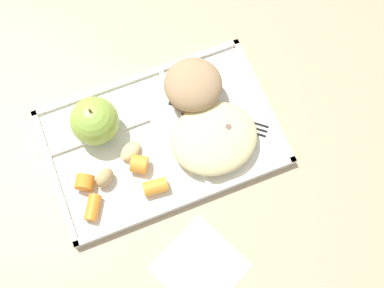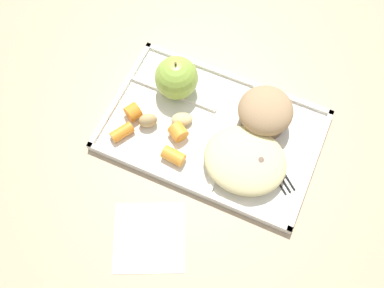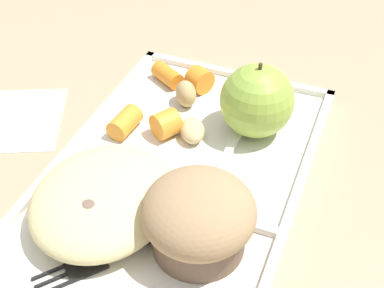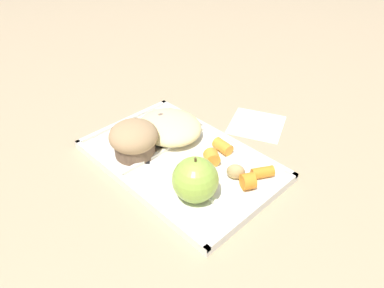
{
  "view_description": "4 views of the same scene",
  "coord_description": "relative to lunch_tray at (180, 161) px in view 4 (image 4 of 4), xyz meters",
  "views": [
    {
      "loc": [
        -0.06,
        -0.28,
        0.77
      ],
      "look_at": [
        0.04,
        -0.04,
        0.04
      ],
      "focal_mm": 49.55,
      "sensor_mm": 36.0,
      "label": 1
    },
    {
      "loc": [
        0.11,
        -0.32,
        0.68
      ],
      "look_at": [
        -0.01,
        -0.05,
        0.04
      ],
      "focal_mm": 42.38,
      "sensor_mm": 36.0,
      "label": 2
    },
    {
      "loc": [
        0.32,
        0.14,
        0.35
      ],
      "look_at": [
        0.01,
        0.02,
        0.06
      ],
      "focal_mm": 49.44,
      "sensor_mm": 36.0,
      "label": 3
    },
    {
      "loc": [
        -0.38,
        0.34,
        0.42
      ],
      "look_at": [
        -0.01,
        -0.02,
        0.04
      ],
      "focal_mm": 34.08,
      "sensor_mm": 36.0,
      "label": 4
    }
  ],
  "objects": [
    {
      "name": "carrot_slice_back",
      "position": [
        -0.13,
        -0.03,
        0.02
      ],
      "size": [
        0.03,
        0.03,
        0.03
      ],
      "primitive_type": "cylinder",
      "rotation": [
        0.0,
        1.57,
        4.22
      ],
      "color": "orange",
      "rests_on": "lunch_tray"
    },
    {
      "name": "paper_napkin",
      "position": [
        -0.02,
        -0.2,
        -0.0
      ],
      "size": [
        0.14,
        0.14,
        0.0
      ],
      "primitive_type": "cube",
      "rotation": [
        0.0,
        0.0,
        0.43
      ],
      "color": "white",
      "rests_on": "ground"
    },
    {
      "name": "meatball_back",
      "position": [
        0.07,
        -0.05,
        0.02
      ],
      "size": [
        0.03,
        0.03,
        0.03
      ],
      "primitive_type": "sphere",
      "color": "#755B4C",
      "rests_on": "lunch_tray"
    },
    {
      "name": "potato_chunk_large",
      "position": [
        -0.05,
        -0.01,
        0.01
      ],
      "size": [
        0.04,
        0.04,
        0.02
      ],
      "primitive_type": "ellipsoid",
      "rotation": [
        0.0,
        0.0,
        0.48
      ],
      "color": "tan",
      "rests_on": "lunch_tray"
    },
    {
      "name": "plastic_fork",
      "position": [
        0.1,
        -0.01,
        0.01
      ],
      "size": [
        0.13,
        0.11,
        0.0
      ],
      "color": "black",
      "rests_on": "lunch_tray"
    },
    {
      "name": "egg_noodle_pile",
      "position": [
        0.07,
        -0.04,
        0.02
      ],
      "size": [
        0.13,
        0.12,
        0.04
      ],
      "primitive_type": "ellipsoid",
      "color": "beige",
      "rests_on": "lunch_tray"
    },
    {
      "name": "potato_chunk_small",
      "position": [
        -0.1,
        -0.03,
        0.02
      ],
      "size": [
        0.04,
        0.04,
        0.03
      ],
      "primitive_type": "ellipsoid",
      "rotation": [
        0.0,
        0.0,
        0.61
      ],
      "color": "tan",
      "rests_on": "lunch_tray"
    },
    {
      "name": "bran_muffin",
      "position": [
        0.07,
        0.05,
        0.04
      ],
      "size": [
        0.09,
        0.09,
        0.07
      ],
      "color": "brown",
      "rests_on": "lunch_tray"
    },
    {
      "name": "green_apple",
      "position": [
        -0.09,
        0.05,
        0.04
      ],
      "size": [
        0.07,
        0.07,
        0.08
      ],
      "color": "#93B742",
      "rests_on": "lunch_tray"
    },
    {
      "name": "carrot_slice_near_corner",
      "position": [
        -0.04,
        -0.07,
        0.02
      ],
      "size": [
        0.04,
        0.03,
        0.02
      ],
      "primitive_type": "cylinder",
      "rotation": [
        0.0,
        1.57,
        6.19
      ],
      "color": "orange",
      "rests_on": "lunch_tray"
    },
    {
      "name": "lunch_tray",
      "position": [
        0.0,
        0.0,
        0.0
      ],
      "size": [
        0.35,
        0.22,
        0.02
      ],
      "color": "silver",
      "rests_on": "ground"
    },
    {
      "name": "meatball_center",
      "position": [
        0.09,
        -0.04,
        0.02
      ],
      "size": [
        0.04,
        0.04,
        0.04
      ],
      "primitive_type": "sphere",
      "color": "#755B4C",
      "rests_on": "lunch_tray"
    },
    {
      "name": "ground",
      "position": [
        0.0,
        -0.0,
        -0.01
      ],
      "size": [
        6.0,
        6.0,
        0.0
      ],
      "primitive_type": "plane",
      "color": "tan"
    },
    {
      "name": "carrot_slice_small",
      "position": [
        -0.05,
        -0.03,
        0.02
      ],
      "size": [
        0.03,
        0.04,
        0.03
      ],
      "primitive_type": "cylinder",
      "rotation": [
        0.0,
        1.57,
        2.57
      ],
      "color": "orange",
      "rests_on": "lunch_tray"
    },
    {
      "name": "carrot_slice_diagonal",
      "position": [
        -0.13,
        -0.07,
        0.01
      ],
      "size": [
        0.04,
        0.04,
        0.02
      ],
      "primitive_type": "cylinder",
      "rotation": [
        0.0,
        1.57,
        4.19
      ],
      "color": "orange",
      "rests_on": "lunch_tray"
    }
  ]
}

